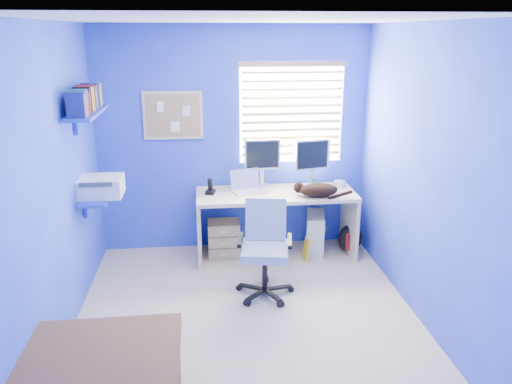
{
  "coord_description": "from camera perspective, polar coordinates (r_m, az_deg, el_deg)",
  "views": [
    {
      "loc": [
        -0.35,
        -3.86,
        2.42
      ],
      "look_at": [
        0.15,
        0.65,
        0.95
      ],
      "focal_mm": 35.0,
      "sensor_mm": 36.0,
      "label": 1
    }
  ],
  "objects": [
    {
      "name": "floor",
      "position": [
        4.57,
        -1.0,
        -14.02
      ],
      "size": [
        3.0,
        3.2,
        0.0
      ],
      "primitive_type": "cube",
      "color": "#C5B39A",
      "rests_on": "ground"
    },
    {
      "name": "wall_back",
      "position": [
        5.6,
        -2.62,
        5.85
      ],
      "size": [
        3.0,
        0.01,
        2.5
      ],
      "primitive_type": "cube",
      "color": "blue",
      "rests_on": "ground"
    },
    {
      "name": "phone",
      "position": [
        5.4,
        -5.24,
        0.66
      ],
      "size": [
        0.12,
        0.13,
        0.17
      ],
      "primitive_type": "cube",
      "rotation": [
        0.0,
        0.0,
        -0.29
      ],
      "color": "black",
      "rests_on": "desk"
    },
    {
      "name": "tower_pc",
      "position": [
        5.75,
        6.76,
        -4.64
      ],
      "size": [
        0.27,
        0.47,
        0.45
      ],
      "primitive_type": "cube",
      "rotation": [
        0.0,
        0.0,
        -0.2
      ],
      "color": "beige",
      "rests_on": "floor"
    },
    {
      "name": "cd_spindle",
      "position": [
        5.7,
        9.55,
        0.9
      ],
      "size": [
        0.13,
        0.13,
        0.07
      ],
      "primitive_type": "cylinder",
      "color": "silver",
      "rests_on": "desk"
    },
    {
      "name": "laptop",
      "position": [
        5.42,
        -0.83,
        1.08
      ],
      "size": [
        0.39,
        0.34,
        0.22
      ],
      "primitive_type": "cube",
      "rotation": [
        0.0,
        0.0,
        0.28
      ],
      "color": "silver",
      "rests_on": "desk"
    },
    {
      "name": "mug",
      "position": [
        5.58,
        6.85,
        0.82
      ],
      "size": [
        0.1,
        0.09,
        0.1
      ],
      "primitive_type": "imported",
      "color": "#2C7678",
      "rests_on": "desk"
    },
    {
      "name": "backpack",
      "position": [
        5.82,
        10.71,
        -5.23
      ],
      "size": [
        0.33,
        0.3,
        0.33
      ],
      "primitive_type": "ellipsoid",
      "rotation": [
        0.0,
        0.0,
        0.36
      ],
      "color": "black",
      "rests_on": "floor"
    },
    {
      "name": "monitor_left",
      "position": [
        5.61,
        0.7,
        3.36
      ],
      "size": [
        0.4,
        0.13,
        0.54
      ],
      "primitive_type": "cube",
      "rotation": [
        0.0,
        0.0,
        0.03
      ],
      "color": "silver",
      "rests_on": "desk"
    },
    {
      "name": "desk",
      "position": [
        5.57,
        2.25,
        -3.68
      ],
      "size": [
        1.73,
        0.65,
        0.74
      ],
      "primitive_type": "cube",
      "color": "tan",
      "rests_on": "floor"
    },
    {
      "name": "wall_front",
      "position": [
        2.57,
        2.25,
        -9.11
      ],
      "size": [
        3.0,
        0.01,
        2.5
      ],
      "primitive_type": "cube",
      "color": "blue",
      "rests_on": "ground"
    },
    {
      "name": "cat",
      "position": [
        5.33,
        7.2,
        0.22
      ],
      "size": [
        0.46,
        0.34,
        0.15
      ],
      "primitive_type": "ellipsoid",
      "rotation": [
        0.0,
        0.0,
        -0.34
      ],
      "color": "black",
      "rests_on": "desk"
    },
    {
      "name": "wall_shelves",
      "position": [
        4.82,
        -18.26,
        5.23
      ],
      "size": [
        0.42,
        0.9,
        1.05
      ],
      "color": "#2235BB",
      "rests_on": "ground"
    },
    {
      "name": "monitor_right",
      "position": [
        5.63,
        6.39,
        3.32
      ],
      "size": [
        0.42,
        0.2,
        0.54
      ],
      "primitive_type": "cube",
      "rotation": [
        0.0,
        0.0,
        0.2
      ],
      "color": "silver",
      "rests_on": "desk"
    },
    {
      "name": "drawer_boxes",
      "position": [
        5.64,
        -3.7,
        -5.28
      ],
      "size": [
        0.35,
        0.28,
        0.41
      ],
      "primitive_type": "cube",
      "color": "tan",
      "rests_on": "floor"
    },
    {
      "name": "wall_left",
      "position": [
        4.2,
        -21.94,
        0.42
      ],
      "size": [
        0.01,
        3.2,
        2.5
      ],
      "primitive_type": "cube",
      "color": "blue",
      "rests_on": "ground"
    },
    {
      "name": "corkboard",
      "position": [
        5.52,
        -9.47,
        8.62
      ],
      "size": [
        0.64,
        0.02,
        0.52
      ],
      "color": "tan",
      "rests_on": "ground"
    },
    {
      "name": "yellow_book",
      "position": [
        5.58,
        5.77,
        -6.49
      ],
      "size": [
        0.03,
        0.17,
        0.24
      ],
      "primitive_type": "cube",
      "color": "yellow",
      "rests_on": "floor"
    },
    {
      "name": "office_chair",
      "position": [
        4.79,
        1.04,
        -7.83
      ],
      "size": [
        0.61,
        0.61,
        0.91
      ],
      "color": "black",
      "rests_on": "floor"
    },
    {
      "name": "ceiling",
      "position": [
        3.88,
        -1.21,
        19.12
      ],
      "size": [
        3.0,
        3.2,
        0.0
      ],
      "primitive_type": "cube",
      "color": "white",
      "rests_on": "wall_back"
    },
    {
      "name": "wall_right",
      "position": [
        4.44,
        18.56,
        1.71
      ],
      "size": [
        0.01,
        3.2,
        2.5
      ],
      "primitive_type": "cube",
      "color": "blue",
      "rests_on": "ground"
    },
    {
      "name": "window_blinds",
      "position": [
        5.59,
        4.1,
        8.93
      ],
      "size": [
        1.15,
        0.05,
        1.1
      ],
      "color": "white",
      "rests_on": "ground"
    }
  ]
}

